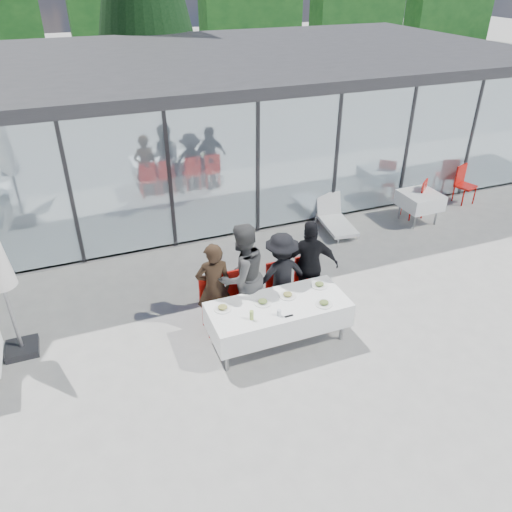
# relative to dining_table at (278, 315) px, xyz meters

# --- Properties ---
(ground) EXTENTS (90.00, 90.00, 0.00)m
(ground) POSITION_rel_dining_table_xyz_m (0.08, -0.29, -0.54)
(ground) COLOR #999891
(ground) RESTS_ON ground
(pavilion) EXTENTS (14.80, 8.80, 3.44)m
(pavilion) POSITION_rel_dining_table_xyz_m (2.08, 7.87, 1.61)
(pavilion) COLOR gray
(pavilion) RESTS_ON ground
(treeline) EXTENTS (62.50, 2.00, 4.40)m
(treeline) POSITION_rel_dining_table_xyz_m (-1.92, 27.71, 1.66)
(treeline) COLOR #113713
(treeline) RESTS_ON ground
(dining_table) EXTENTS (2.26, 0.96, 0.75)m
(dining_table) POSITION_rel_dining_table_xyz_m (0.00, 0.00, 0.00)
(dining_table) COLOR white
(dining_table) RESTS_ON ground
(diner_a) EXTENTS (0.65, 0.65, 1.65)m
(diner_a) POSITION_rel_dining_table_xyz_m (-0.85, 0.71, 0.29)
(diner_a) COLOR #322216
(diner_a) RESTS_ON ground
(diner_chair_a) EXTENTS (0.44, 0.44, 0.97)m
(diner_chair_a) POSITION_rel_dining_table_xyz_m (-0.85, 0.75, -0.00)
(diner_chair_a) COLOR red
(diner_chair_a) RESTS_ON ground
(diner_b) EXTENTS (1.15, 1.15, 1.88)m
(diner_b) POSITION_rel_dining_table_xyz_m (-0.35, 0.71, 0.40)
(diner_b) COLOR #4A4A4A
(diner_b) RESTS_ON ground
(diner_chair_b) EXTENTS (0.44, 0.44, 0.97)m
(diner_chair_b) POSITION_rel_dining_table_xyz_m (-0.35, 0.75, -0.00)
(diner_chair_b) COLOR red
(diner_chair_b) RESTS_ON ground
(diner_c) EXTENTS (1.04, 1.04, 1.58)m
(diner_c) POSITION_rel_dining_table_xyz_m (0.36, 0.71, 0.25)
(diner_c) COLOR black
(diner_c) RESTS_ON ground
(diner_chair_c) EXTENTS (0.44, 0.44, 0.97)m
(diner_chair_c) POSITION_rel_dining_table_xyz_m (0.36, 0.75, -0.00)
(diner_chair_c) COLOR red
(diner_chair_c) RESTS_ON ground
(diner_d) EXTENTS (1.28, 1.28, 1.71)m
(diner_d) POSITION_rel_dining_table_xyz_m (0.91, 0.71, 0.32)
(diner_d) COLOR black
(diner_d) RESTS_ON ground
(diner_chair_d) EXTENTS (0.44, 0.44, 0.97)m
(diner_chair_d) POSITION_rel_dining_table_xyz_m (0.91, 0.75, -0.00)
(diner_chair_d) COLOR red
(diner_chair_d) RESTS_ON ground
(plate_a) EXTENTS (0.28, 0.28, 0.07)m
(plate_a) POSITION_rel_dining_table_xyz_m (-0.87, 0.19, 0.24)
(plate_a) COLOR white
(plate_a) RESTS_ON dining_table
(plate_b) EXTENTS (0.28, 0.28, 0.07)m
(plate_b) POSITION_rel_dining_table_xyz_m (-0.23, 0.11, 0.24)
(plate_b) COLOR white
(plate_b) RESTS_ON dining_table
(plate_c) EXTENTS (0.28, 0.28, 0.07)m
(plate_c) POSITION_rel_dining_table_xyz_m (0.22, 0.14, 0.24)
(plate_c) COLOR white
(plate_c) RESTS_ON dining_table
(plate_d) EXTENTS (0.28, 0.28, 0.07)m
(plate_d) POSITION_rel_dining_table_xyz_m (0.84, 0.22, 0.24)
(plate_d) COLOR white
(plate_d) RESTS_ON dining_table
(plate_extra) EXTENTS (0.28, 0.28, 0.07)m
(plate_extra) POSITION_rel_dining_table_xyz_m (0.67, -0.27, 0.24)
(plate_extra) COLOR white
(plate_extra) RESTS_ON dining_table
(juice_bottle) EXTENTS (0.06, 0.06, 0.15)m
(juice_bottle) POSITION_rel_dining_table_xyz_m (-0.54, -0.21, 0.29)
(juice_bottle) COLOR #9DBE4F
(juice_bottle) RESTS_ON dining_table
(drinking_glasses) EXTENTS (0.07, 0.07, 0.10)m
(drinking_glasses) POSITION_rel_dining_table_xyz_m (-0.11, -0.27, 0.26)
(drinking_glasses) COLOR silver
(drinking_glasses) RESTS_ON dining_table
(folded_eyeglasses) EXTENTS (0.14, 0.03, 0.01)m
(folded_eyeglasses) POSITION_rel_dining_table_xyz_m (0.02, -0.35, 0.22)
(folded_eyeglasses) COLOR black
(folded_eyeglasses) RESTS_ON dining_table
(spare_table_right) EXTENTS (0.86, 0.86, 0.74)m
(spare_table_right) POSITION_rel_dining_table_xyz_m (4.91, 2.82, 0.02)
(spare_table_right) COLOR white
(spare_table_right) RESTS_ON ground
(spare_chair_a) EXTENTS (0.56, 0.56, 0.97)m
(spare_chair_a) POSITION_rel_dining_table_xyz_m (6.69, 3.40, -0.00)
(spare_chair_a) COLOR red
(spare_chair_a) RESTS_ON ground
(spare_chair_b) EXTENTS (0.62, 0.62, 0.97)m
(spare_chair_b) POSITION_rel_dining_table_xyz_m (5.00, 3.03, -0.00)
(spare_chair_b) COLOR red
(spare_chair_b) RESTS_ON ground
(lounger) EXTENTS (0.76, 1.39, 0.72)m
(lounger) POSITION_rel_dining_table_xyz_m (2.86, 3.27, -0.28)
(lounger) COLOR white
(lounger) RESTS_ON ground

